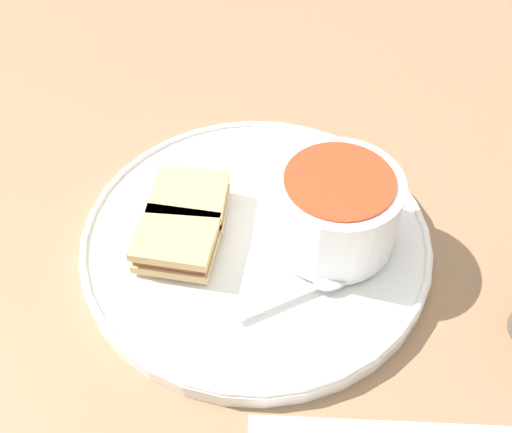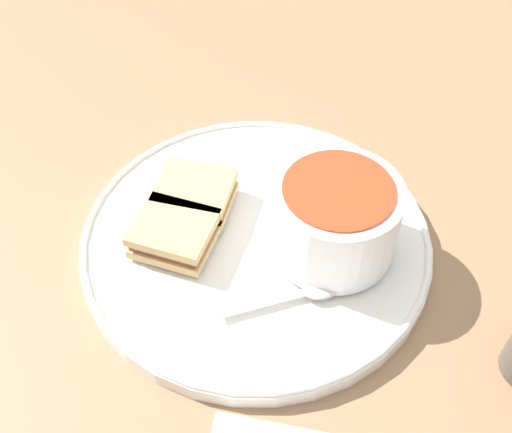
% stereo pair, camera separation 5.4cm
% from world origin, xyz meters
% --- Properties ---
extents(ground_plane, '(2.40, 2.40, 0.00)m').
position_xyz_m(ground_plane, '(0.00, 0.00, 0.00)').
color(ground_plane, '#8E6B4C').
extents(plate, '(0.33, 0.33, 0.02)m').
position_xyz_m(plate, '(0.00, 0.00, 0.01)').
color(plate, white).
rests_on(plate, ground_plane).
extents(soup_bowl, '(0.11, 0.11, 0.07)m').
position_xyz_m(soup_bowl, '(0.07, 0.01, 0.06)').
color(soup_bowl, white).
rests_on(soup_bowl, plate).
extents(spoon, '(0.10, 0.07, 0.01)m').
position_xyz_m(spoon, '(0.07, -0.05, 0.02)').
color(spoon, silver).
rests_on(spoon, plate).
extents(sandwich_half_near, '(0.07, 0.07, 0.03)m').
position_xyz_m(sandwich_half_near, '(-0.07, 0.02, 0.03)').
color(sandwich_half_near, tan).
rests_on(sandwich_half_near, plate).
extents(sandwich_half_far, '(0.07, 0.06, 0.03)m').
position_xyz_m(sandwich_half_far, '(-0.07, -0.04, 0.03)').
color(sandwich_half_far, tan).
rests_on(sandwich_half_far, plate).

